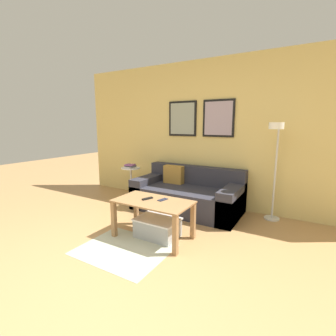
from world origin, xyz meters
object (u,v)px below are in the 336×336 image
storage_bin (157,227)px  book_stack (130,166)px  coffee_table (153,208)px  couch (188,195)px  remote_control (147,199)px  cell_phone (163,200)px  floor_lamp (275,154)px  side_table (131,180)px

storage_bin → book_stack: size_ratio=2.70×
coffee_table → book_stack: book_stack is taller
couch → remote_control: (-0.02, -1.16, 0.25)m
couch → storage_bin: 1.14m
cell_phone → coffee_table: bearing=-124.5°
couch → book_stack: 1.33m
coffee_table → storage_bin: bearing=48.7°
floor_lamp → remote_control: (-1.34, -1.26, -0.53)m
book_stack → remote_control: bearing=-43.3°
storage_bin → remote_control: bearing=-167.1°
remote_control → cell_phone: size_ratio=1.07×
floor_lamp → remote_control: size_ratio=9.88×
coffee_table → side_table: bearing=138.0°
floor_lamp → remote_control: bearing=-136.8°
book_stack → side_table: bearing=20.1°
storage_bin → coffee_table: bearing=-131.3°
side_table → remote_control: size_ratio=4.12×
floor_lamp → book_stack: (-2.58, -0.08, -0.39)m
cell_phone → storage_bin: bearing=-129.1°
floor_lamp → storage_bin: bearing=-134.5°
book_stack → remote_control: (1.25, -1.18, -0.14)m
couch → side_table: 1.26m
coffee_table → cell_phone: size_ratio=7.07×
coffee_table → storage_bin: 0.28m
side_table → book_stack: bearing=-159.9°
storage_bin → floor_lamp: bearing=45.5°
floor_lamp → side_table: (-2.57, -0.08, -0.67)m
couch → side_table: bearing=178.8°
storage_bin → cell_phone: 0.38m
book_stack → cell_phone: book_stack is taller
couch → cell_phone: bearing=-81.2°
coffee_table → book_stack: (-1.34, 1.19, 0.25)m
side_table → remote_control: 1.71m
couch → book_stack: size_ratio=8.70×
coffee_table → book_stack: bearing=138.4°
couch → coffee_table: size_ratio=1.81×
cell_phone → remote_control: bearing=-145.9°
coffee_table → cell_phone: bearing=43.0°
coffee_table → remote_control: bearing=172.0°
floor_lamp → coffee_table: bearing=-134.4°
side_table → book_stack: (-0.01, -0.00, 0.28)m
couch → cell_phone: (0.17, -1.08, 0.24)m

